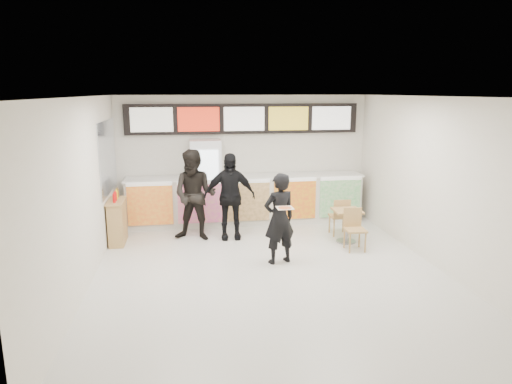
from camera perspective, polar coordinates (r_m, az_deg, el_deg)
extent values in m
plane|color=beige|center=(8.08, 1.72, -9.95)|extent=(7.00, 7.00, 0.00)
plane|color=white|center=(7.47, 1.87, 11.83)|extent=(7.00, 7.00, 0.00)
plane|color=silver|center=(11.04, -1.56, 4.24)|extent=(6.00, 0.00, 6.00)
plane|color=silver|center=(7.68, -20.79, -0.24)|extent=(0.00, 7.00, 7.00)
plane|color=silver|center=(8.69, 21.62, 1.10)|extent=(0.00, 7.00, 7.00)
cube|color=silver|center=(10.83, -1.26, -1.04)|extent=(5.50, 0.70, 1.10)
cube|color=silver|center=(10.71, -1.27, 1.92)|extent=(5.56, 0.76, 0.04)
cube|color=#ED4D1B|center=(10.39, -13.09, -1.64)|extent=(0.99, 0.02, 0.90)
cube|color=#DD31A1|center=(10.37, -7.02, -1.44)|extent=(0.99, 0.02, 0.90)
cube|color=brown|center=(10.45, -0.98, -1.23)|extent=(0.99, 0.02, 0.90)
cube|color=gold|center=(10.65, 4.89, -1.01)|extent=(0.99, 0.02, 0.90)
cube|color=green|center=(10.96, 10.48, -0.79)|extent=(0.99, 0.02, 0.90)
cube|color=black|center=(10.87, -1.53, 9.14)|extent=(5.50, 0.12, 0.70)
cube|color=beige|center=(10.73, -12.91, 8.79)|extent=(0.95, 0.02, 0.55)
cube|color=red|center=(10.71, -7.18, 9.00)|extent=(0.95, 0.02, 0.55)
cube|color=white|center=(10.80, -1.48, 9.12)|extent=(0.95, 0.02, 0.55)
cube|color=gold|center=(10.98, 4.08, 9.15)|extent=(0.95, 0.02, 0.55)
cube|color=white|center=(11.27, 9.41, 9.10)|extent=(0.95, 0.02, 0.55)
cube|color=white|center=(10.68, -6.26, 1.16)|extent=(0.70, 0.65, 2.00)
cube|color=white|center=(10.33, -6.18, 1.06)|extent=(0.54, 0.02, 1.50)
cylinder|color=#1B9529|center=(10.50, -7.26, -2.14)|extent=(0.07, 0.07, 0.22)
cylinder|color=orange|center=(10.50, -6.50, -2.12)|extent=(0.07, 0.07, 0.22)
cylinder|color=red|center=(10.51, -5.73, -2.09)|extent=(0.07, 0.07, 0.22)
cylinder|color=blue|center=(10.52, -4.97, -2.06)|extent=(0.07, 0.07, 0.22)
cylinder|color=orange|center=(10.41, -7.32, -0.12)|extent=(0.07, 0.07, 0.22)
cylinder|color=red|center=(10.41, -6.55, -0.09)|extent=(0.07, 0.07, 0.22)
cylinder|color=blue|center=(10.42, -5.78, -0.07)|extent=(0.07, 0.07, 0.22)
cylinder|color=#1B9529|center=(10.43, -5.01, -0.04)|extent=(0.07, 0.07, 0.22)
cylinder|color=red|center=(10.33, -7.38, 1.94)|extent=(0.07, 0.07, 0.22)
cylinder|color=blue|center=(10.34, -6.60, 1.96)|extent=(0.07, 0.07, 0.22)
cylinder|color=#1B9529|center=(10.34, -5.83, 1.99)|extent=(0.07, 0.07, 0.22)
cylinder|color=orange|center=(10.35, -5.05, 2.01)|extent=(0.07, 0.07, 0.22)
cylinder|color=blue|center=(10.27, -7.44, 4.02)|extent=(0.07, 0.07, 0.22)
cylinder|color=#1B9529|center=(10.28, -6.65, 4.05)|extent=(0.07, 0.07, 0.22)
cylinder|color=orange|center=(10.28, -5.87, 4.07)|extent=(0.07, 0.07, 0.22)
cylinder|color=red|center=(10.29, -5.09, 4.09)|extent=(0.07, 0.07, 0.22)
cube|color=#B2B7BF|center=(10.01, -18.03, 4.22)|extent=(0.01, 2.00, 1.50)
imported|color=black|center=(8.25, 2.93, -3.34)|extent=(0.70, 0.56, 1.67)
imported|color=black|center=(9.60, -7.65, -0.42)|extent=(1.11, 0.97, 1.92)
imported|color=black|center=(9.62, -3.33, -0.54)|extent=(1.09, 0.49, 1.84)
cube|color=beige|center=(7.74, 3.63, -2.00)|extent=(0.28, 0.28, 0.01)
cone|color=#CC7233|center=(7.74, 3.63, -1.93)|extent=(0.36, 0.36, 0.02)
cube|color=tan|center=(9.59, 11.33, -2.30)|extent=(0.57, 0.57, 0.04)
cylinder|color=gray|center=(9.68, 11.25, -4.26)|extent=(0.07, 0.07, 0.67)
cylinder|color=gray|center=(9.78, 11.17, -6.06)|extent=(0.41, 0.41, 0.03)
cube|color=tan|center=(9.20, 12.30, -4.66)|extent=(0.40, 0.40, 0.04)
cube|color=tan|center=(9.30, 11.97, -3.09)|extent=(0.37, 0.03, 0.39)
cube|color=tan|center=(10.12, 10.33, -2.99)|extent=(0.40, 0.40, 0.04)
cube|color=tan|center=(9.91, 10.71, -2.07)|extent=(0.37, 0.03, 0.39)
cube|color=tan|center=(9.84, -16.93, -3.67)|extent=(0.29, 0.78, 0.87)
cube|color=tan|center=(9.73, -17.10, -1.10)|extent=(0.33, 0.81, 0.04)
cylinder|color=red|center=(9.50, -17.31, -0.77)|extent=(0.06, 0.06, 0.17)
cylinder|color=red|center=(9.66, -17.17, -0.55)|extent=(0.06, 0.06, 0.17)
cylinder|color=yellow|center=(9.82, -17.04, -0.33)|extent=(0.06, 0.06, 0.17)
cylinder|color=brown|center=(9.97, -16.92, -0.14)|extent=(0.06, 0.06, 0.17)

